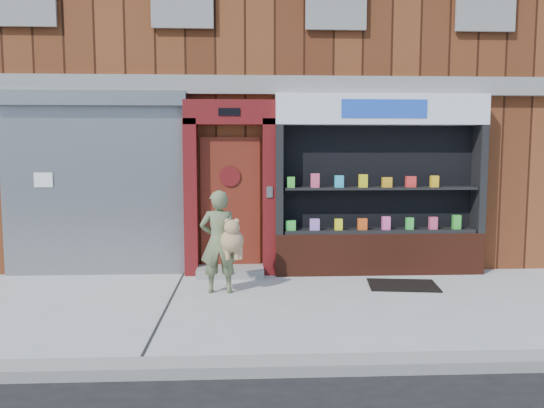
{
  "coord_description": "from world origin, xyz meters",
  "views": [
    {
      "loc": [
        -0.48,
        -6.95,
        2.1
      ],
      "look_at": [
        -0.09,
        1.0,
        1.27
      ],
      "focal_mm": 35.0,
      "sensor_mm": 36.0,
      "label": 1
    }
  ],
  "objects": [
    {
      "name": "ground",
      "position": [
        0.0,
        0.0,
        0.0
      ],
      "size": [
        80.0,
        80.0,
        0.0
      ],
      "primitive_type": "plane",
      "color": "#9E9E99",
      "rests_on": "ground"
    },
    {
      "name": "woman",
      "position": [
        -0.86,
        0.69,
        0.77
      ],
      "size": [
        0.64,
        0.44,
        1.51
      ],
      "color": "#616D47",
      "rests_on": "ground"
    },
    {
      "name": "shutter_bay",
      "position": [
        -3.0,
        1.93,
        1.72
      ],
      "size": [
        3.1,
        0.3,
        3.04
      ],
      "color": "gray",
      "rests_on": "ground"
    },
    {
      "name": "curb",
      "position": [
        0.0,
        -2.15,
        0.06
      ],
      "size": [
        60.0,
        0.3,
        0.12
      ],
      "primitive_type": "cube",
      "color": "gray",
      "rests_on": "ground"
    },
    {
      "name": "building",
      "position": [
        -0.0,
        5.99,
        4.0
      ],
      "size": [
        12.0,
        8.16,
        8.0
      ],
      "color": "#4F2312",
      "rests_on": "ground"
    },
    {
      "name": "red_door_bay",
      "position": [
        -0.75,
        1.86,
        1.46
      ],
      "size": [
        1.52,
        0.58,
        2.9
      ],
      "color": "#520E10",
      "rests_on": "ground"
    },
    {
      "name": "doormat",
      "position": [
        1.92,
        0.93,
        0.01
      ],
      "size": [
        1.12,
        0.85,
        0.03
      ],
      "primitive_type": "cube",
      "rotation": [
        0.0,
        0.0,
        -0.13
      ],
      "color": "black",
      "rests_on": "ground"
    },
    {
      "name": "pharmacy_bay",
      "position": [
        1.75,
        1.81,
        1.37
      ],
      "size": [
        3.5,
        0.41,
        3.0
      ],
      "color": "#4F1F12",
      "rests_on": "ground"
    }
  ]
}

